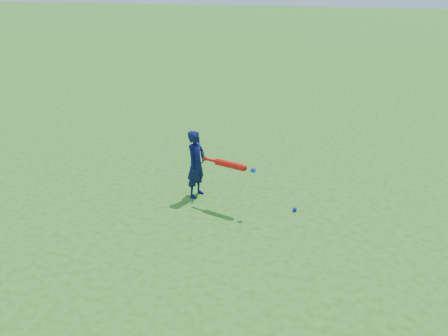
% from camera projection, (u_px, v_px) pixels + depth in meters
% --- Properties ---
extents(ground, '(80.00, 80.00, 0.00)m').
position_uv_depth(ground, '(191.00, 188.00, 7.96)').
color(ground, '#27711A').
rests_on(ground, ground).
extents(child, '(0.34, 0.43, 1.04)m').
position_uv_depth(child, '(196.00, 164.00, 7.50)').
color(child, '#0D1240').
rests_on(child, ground).
extents(ground_ball_blue, '(0.06, 0.06, 0.06)m').
position_uv_depth(ground_ball_blue, '(295.00, 209.00, 7.18)').
color(ground_ball_blue, '#0D12EC').
rests_on(ground_ball_blue, ground).
extents(bat_swing, '(0.83, 0.34, 0.10)m').
position_uv_depth(bat_swing, '(232.00, 165.00, 7.06)').
color(bat_swing, red).
rests_on(bat_swing, ground).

